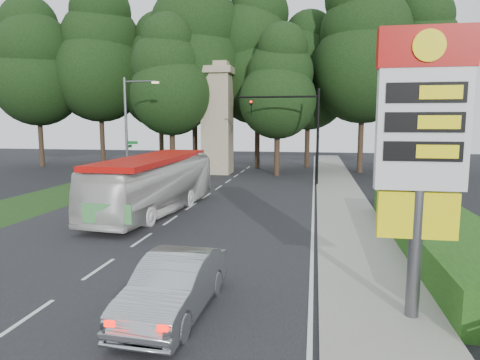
% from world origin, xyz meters
% --- Properties ---
extents(ground, '(120.00, 120.00, 0.00)m').
position_xyz_m(ground, '(0.00, 0.00, 0.00)').
color(ground, black).
rests_on(ground, ground).
extents(road_surface, '(14.00, 80.00, 0.02)m').
position_xyz_m(road_surface, '(0.00, 12.00, 0.01)').
color(road_surface, black).
rests_on(road_surface, ground).
extents(sidewalk_right, '(3.00, 80.00, 0.12)m').
position_xyz_m(sidewalk_right, '(8.50, 12.00, 0.06)').
color(sidewalk_right, gray).
rests_on(sidewalk_right, ground).
extents(grass_verge_left, '(5.00, 50.00, 0.02)m').
position_xyz_m(grass_verge_left, '(-9.50, 18.00, 0.01)').
color(grass_verge_left, '#193814').
rests_on(grass_verge_left, ground).
extents(hedge, '(3.00, 14.00, 1.20)m').
position_xyz_m(hedge, '(11.50, 8.00, 0.60)').
color(hedge, '#1E4412').
rests_on(hedge, ground).
extents(gas_station_pylon, '(2.10, 0.45, 6.85)m').
position_xyz_m(gas_station_pylon, '(9.20, 1.99, 4.45)').
color(gas_station_pylon, '#59595E').
rests_on(gas_station_pylon, ground).
extents(traffic_signal_mast, '(6.10, 0.35, 7.20)m').
position_xyz_m(traffic_signal_mast, '(5.68, 24.00, 4.67)').
color(traffic_signal_mast, black).
rests_on(traffic_signal_mast, ground).
extents(streetlight_signs, '(2.75, 0.98, 8.00)m').
position_xyz_m(streetlight_signs, '(-6.99, 22.01, 4.44)').
color(streetlight_signs, '#59595E').
rests_on(streetlight_signs, ground).
extents(monument, '(3.00, 3.00, 10.05)m').
position_xyz_m(monument, '(-2.00, 30.00, 5.10)').
color(monument, gray).
rests_on(monument, ground).
extents(tree_far_west, '(8.96, 8.96, 17.60)m').
position_xyz_m(tree_far_west, '(-22.00, 33.00, 10.68)').
color(tree_far_west, '#2D2116').
rests_on(tree_far_west, ground).
extents(tree_west_mid, '(9.80, 9.80, 19.25)m').
position_xyz_m(tree_west_mid, '(-16.00, 35.00, 11.69)').
color(tree_west_mid, '#2D2116').
rests_on(tree_west_mid, ground).
extents(tree_west_near, '(8.40, 8.40, 16.50)m').
position_xyz_m(tree_west_near, '(-10.00, 37.00, 10.02)').
color(tree_west_near, '#2D2116').
rests_on(tree_west_near, ground).
extents(tree_center_left, '(10.08, 10.08, 19.80)m').
position_xyz_m(tree_center_left, '(-5.00, 33.00, 12.02)').
color(tree_center_left, '#2D2116').
rests_on(tree_center_left, ground).
extents(tree_center_right, '(9.24, 9.24, 18.15)m').
position_xyz_m(tree_center_right, '(1.00, 35.00, 11.02)').
color(tree_center_right, '#2D2116').
rests_on(tree_center_right, ground).
extents(tree_east_near, '(8.12, 8.12, 15.95)m').
position_xyz_m(tree_east_near, '(6.00, 37.00, 9.68)').
color(tree_east_near, '#2D2116').
rests_on(tree_east_near, ground).
extents(tree_east_mid, '(9.52, 9.52, 18.70)m').
position_xyz_m(tree_east_mid, '(11.00, 33.00, 11.35)').
color(tree_east_mid, '#2D2116').
rests_on(tree_east_mid, ground).
extents(tree_far_east, '(8.68, 8.68, 17.05)m').
position_xyz_m(tree_far_east, '(16.00, 35.00, 10.35)').
color(tree_far_east, '#2D2116').
rests_on(tree_far_east, ground).
extents(tree_monument_left, '(7.28, 7.28, 14.30)m').
position_xyz_m(tree_monument_left, '(-6.00, 29.00, 8.68)').
color(tree_monument_left, '#2D2116').
rests_on(tree_monument_left, ground).
extents(tree_monument_right, '(6.72, 6.72, 13.20)m').
position_xyz_m(tree_monument_right, '(3.50, 29.50, 8.01)').
color(tree_monument_right, '#2D2116').
rests_on(tree_monument_right, ground).
extents(transit_bus, '(3.46, 10.88, 2.98)m').
position_xyz_m(transit_bus, '(-1.41, 12.61, 1.49)').
color(transit_bus, silver).
rests_on(transit_bus, ground).
extents(sedan_silver, '(1.75, 4.56, 1.48)m').
position_xyz_m(sedan_silver, '(3.45, 1.33, 0.74)').
color(sedan_silver, '#A2A5AA').
rests_on(sedan_silver, ground).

